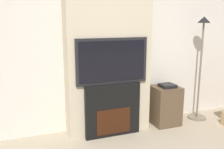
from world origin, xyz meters
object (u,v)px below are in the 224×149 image
(fireplace, at_px, (112,110))
(media_stand, at_px, (165,105))
(television, at_px, (112,61))
(floor_lamp, at_px, (201,59))

(fireplace, relative_size, media_stand, 1.21)
(television, xyz_separation_m, media_stand, (0.93, 0.07, -0.77))
(fireplace, bearing_deg, media_stand, 4.47)
(floor_lamp, xyz_separation_m, media_stand, (-0.65, -0.01, -0.70))
(fireplace, relative_size, floor_lamp, 0.48)
(television, relative_size, media_stand, 1.54)
(television, relative_size, floor_lamp, 0.61)
(floor_lamp, distance_m, media_stand, 0.96)
(television, bearing_deg, fireplace, 90.00)
(fireplace, distance_m, media_stand, 0.94)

